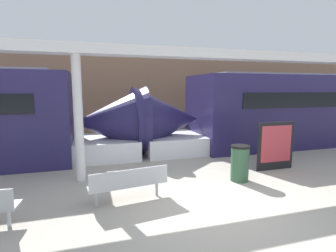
{
  "coord_description": "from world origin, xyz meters",
  "views": [
    {
      "loc": [
        -2.59,
        -4.77,
        2.52
      ],
      "look_at": [
        -0.31,
        2.87,
        1.4
      ],
      "focal_mm": 28.0,
      "sensor_mm": 36.0,
      "label": 1
    }
  ],
  "objects_px": {
    "bench_near": "(129,182)",
    "support_column_near": "(78,119)",
    "trash_bin": "(240,163)",
    "train_left": "(325,110)",
    "poster_board": "(276,146)"
  },
  "relations": [
    {
      "from": "bench_near",
      "to": "trash_bin",
      "type": "bearing_deg",
      "value": 1.56
    },
    {
      "from": "support_column_near",
      "to": "trash_bin",
      "type": "bearing_deg",
      "value": -17.02
    },
    {
      "from": "trash_bin",
      "to": "support_column_near",
      "type": "height_order",
      "value": "support_column_near"
    },
    {
      "from": "trash_bin",
      "to": "poster_board",
      "type": "distance_m",
      "value": 1.74
    },
    {
      "from": "train_left",
      "to": "bench_near",
      "type": "relative_size",
      "value": 10.28
    },
    {
      "from": "trash_bin",
      "to": "train_left",
      "type": "bearing_deg",
      "value": 28.56
    },
    {
      "from": "poster_board",
      "to": "bench_near",
      "type": "bearing_deg",
      "value": -166.75
    },
    {
      "from": "bench_near",
      "to": "support_column_near",
      "type": "relative_size",
      "value": 0.53
    },
    {
      "from": "bench_near",
      "to": "trash_bin",
      "type": "relative_size",
      "value": 1.81
    },
    {
      "from": "train_left",
      "to": "trash_bin",
      "type": "relative_size",
      "value": 18.63
    },
    {
      "from": "bench_near",
      "to": "support_column_near",
      "type": "height_order",
      "value": "support_column_near"
    },
    {
      "from": "train_left",
      "to": "bench_near",
      "type": "distance_m",
      "value": 11.14
    },
    {
      "from": "trash_bin",
      "to": "poster_board",
      "type": "height_order",
      "value": "poster_board"
    },
    {
      "from": "support_column_near",
      "to": "train_left",
      "type": "bearing_deg",
      "value": 12.73
    },
    {
      "from": "train_left",
      "to": "support_column_near",
      "type": "height_order",
      "value": "support_column_near"
    }
  ]
}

